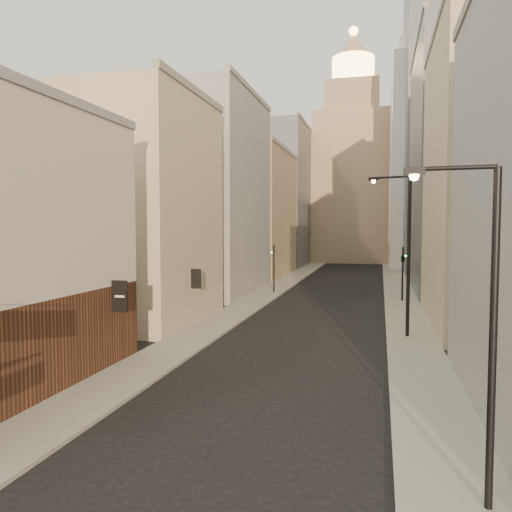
% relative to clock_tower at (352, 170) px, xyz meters
% --- Properties ---
extents(sidewalk_left, '(3.00, 140.00, 0.15)m').
position_rel_clock_tower_xyz_m(sidewalk_left, '(-5.50, -37.00, -17.56)').
color(sidewalk_left, gray).
rests_on(sidewalk_left, ground).
extents(sidewalk_right, '(3.00, 140.00, 0.15)m').
position_rel_clock_tower_xyz_m(sidewalk_right, '(7.50, -37.00, -17.56)').
color(sidewalk_right, gray).
rests_on(sidewalk_right, ground).
extents(left_bldg_beige, '(8.00, 12.00, 16.00)m').
position_rel_clock_tower_xyz_m(left_bldg_beige, '(-11.00, -66.00, -9.63)').
color(left_bldg_beige, '#BDAE8E').
rests_on(left_bldg_beige, ground).
extents(left_bldg_grey, '(8.00, 16.00, 20.00)m').
position_rel_clock_tower_xyz_m(left_bldg_grey, '(-11.00, -50.00, -7.63)').
color(left_bldg_grey, gray).
rests_on(left_bldg_grey, ground).
extents(left_bldg_tan, '(8.00, 18.00, 17.00)m').
position_rel_clock_tower_xyz_m(left_bldg_tan, '(-11.00, -32.00, -9.13)').
color(left_bldg_tan, tan).
rests_on(left_bldg_tan, ground).
extents(left_bldg_wingrid, '(8.00, 20.00, 24.00)m').
position_rel_clock_tower_xyz_m(left_bldg_wingrid, '(-11.00, -12.00, -5.63)').
color(left_bldg_wingrid, gray).
rests_on(left_bldg_wingrid, ground).
extents(right_bldg_beige, '(8.00, 16.00, 20.00)m').
position_rel_clock_tower_xyz_m(right_bldg_beige, '(13.00, -62.00, -7.63)').
color(right_bldg_beige, '#BDAE8E').
rests_on(right_bldg_beige, ground).
extents(right_bldg_wingrid, '(8.00, 20.00, 26.00)m').
position_rel_clock_tower_xyz_m(right_bldg_wingrid, '(13.00, -42.00, -4.63)').
color(right_bldg_wingrid, gray).
rests_on(right_bldg_wingrid, ground).
extents(highrise, '(21.00, 23.00, 51.20)m').
position_rel_clock_tower_xyz_m(highrise, '(19.00, -14.00, 8.02)').
color(highrise, gray).
rests_on(highrise, ground).
extents(clock_tower, '(14.00, 14.00, 44.90)m').
position_rel_clock_tower_xyz_m(clock_tower, '(0.00, 0.00, 0.00)').
color(clock_tower, tan).
rests_on(clock_tower, ground).
extents(white_tower, '(8.00, 8.00, 41.50)m').
position_rel_clock_tower_xyz_m(white_tower, '(11.00, -14.00, 0.97)').
color(white_tower, silver).
rests_on(white_tower, ground).
extents(streetlamp_near, '(2.18, 0.33, 8.32)m').
position_rel_clock_tower_xyz_m(streetlamp_near, '(7.94, -86.42, -12.88)').
color(streetlamp_near, black).
rests_on(streetlamp_near, ground).
extents(streetlamp_mid, '(2.57, 0.76, 9.94)m').
position_rel_clock_tower_xyz_m(streetlamp_mid, '(6.98, -67.38, -11.95)').
color(streetlamp_mid, black).
rests_on(streetlamp_mid, ground).
extents(traffic_light_left, '(0.56, 0.45, 5.00)m').
position_rel_clock_tower_xyz_m(traffic_light_left, '(-4.94, -49.49, -14.06)').
color(traffic_light_left, black).
rests_on(traffic_light_left, ground).
extents(traffic_light_right, '(0.66, 0.66, 5.00)m').
position_rel_clock_tower_xyz_m(traffic_light_right, '(7.54, -52.37, -13.92)').
color(traffic_light_right, black).
rests_on(traffic_light_right, ground).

